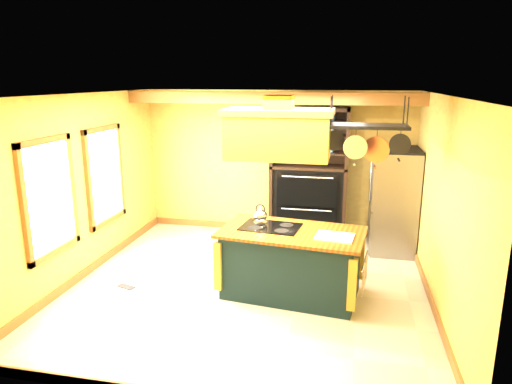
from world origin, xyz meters
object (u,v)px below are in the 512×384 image
(refrigerator, at_px, (393,203))
(hutch, at_px, (309,190))
(pot_rack, at_px, (367,134))
(kitchen_island, at_px, (291,262))
(range_hood, at_px, (279,132))

(refrigerator, bearing_deg, hutch, 167.04)
(pot_rack, height_order, refrigerator, pot_rack)
(kitchen_island, xyz_separation_m, range_hood, (-0.20, -0.00, 1.77))
(range_hood, distance_m, pot_rack, 1.10)
(kitchen_island, bearing_deg, range_hood, -172.74)
(kitchen_island, distance_m, hutch, 2.38)
(range_hood, bearing_deg, kitchen_island, 0.27)
(kitchen_island, height_order, hutch, hutch)
(kitchen_island, distance_m, pot_rack, 1.99)
(refrigerator, relative_size, hutch, 0.72)
(hutch, bearing_deg, refrigerator, -12.96)
(kitchen_island, height_order, pot_rack, pot_rack)
(kitchen_island, distance_m, refrigerator, 2.51)
(kitchen_island, relative_size, refrigerator, 1.16)
(range_hood, xyz_separation_m, hutch, (0.21, 2.34, -1.31))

